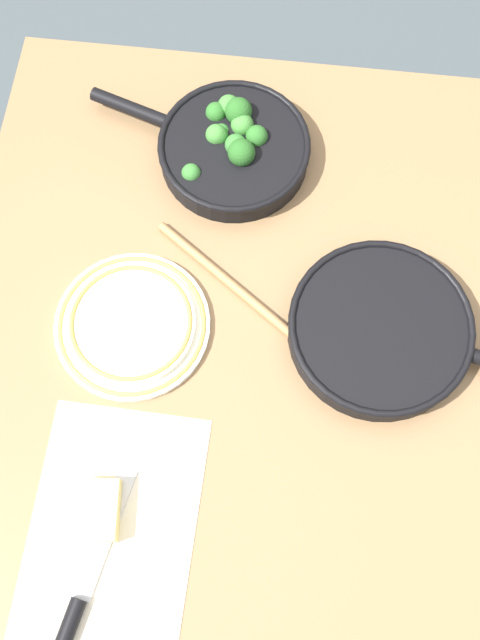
% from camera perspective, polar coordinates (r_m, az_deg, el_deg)
% --- Properties ---
extents(ground_plane, '(14.00, 14.00, 0.00)m').
position_cam_1_polar(ground_plane, '(1.92, 0.00, -8.04)').
color(ground_plane, '#424C51').
extents(dining_table_red, '(1.06, 0.94, 0.78)m').
position_cam_1_polar(dining_table_red, '(1.25, 0.00, -1.73)').
color(dining_table_red, olive).
rests_on(dining_table_red, ground_plane).
extents(skillet_broccoli, '(0.27, 0.40, 0.08)m').
position_cam_1_polar(skillet_broccoli, '(1.28, -0.62, 13.73)').
color(skillet_broccoli, black).
rests_on(skillet_broccoli, dining_table_red).
extents(skillet_eggs, '(0.30, 0.43, 0.05)m').
position_cam_1_polar(skillet_eggs, '(1.16, 11.26, -0.75)').
color(skillet_eggs, black).
rests_on(skillet_eggs, dining_table_red).
extents(wooden_spoon, '(0.26, 0.35, 0.02)m').
position_cam_1_polar(wooden_spoon, '(1.16, 2.63, 0.12)').
color(wooden_spoon, '#A87A4C').
rests_on(wooden_spoon, dining_table_red).
extents(parchment_sheet, '(0.36, 0.25, 0.00)m').
position_cam_1_polar(parchment_sheet, '(1.11, -10.16, -16.07)').
color(parchment_sheet, silver).
rests_on(parchment_sheet, dining_table_red).
extents(grater_knife, '(0.28, 0.08, 0.02)m').
position_cam_1_polar(grater_knife, '(1.11, -12.43, -20.35)').
color(grater_knife, silver).
rests_on(grater_knife, dining_table_red).
extents(cheese_block, '(0.09, 0.07, 0.04)m').
position_cam_1_polar(cheese_block, '(1.10, -11.24, -14.70)').
color(cheese_block, '#EFD67A').
rests_on(cheese_block, dining_table_red).
extents(dinner_plate_stack, '(0.25, 0.25, 0.03)m').
position_cam_1_polar(dinner_plate_stack, '(1.16, -8.65, -0.33)').
color(dinner_plate_stack, silver).
rests_on(dinner_plate_stack, dining_table_red).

